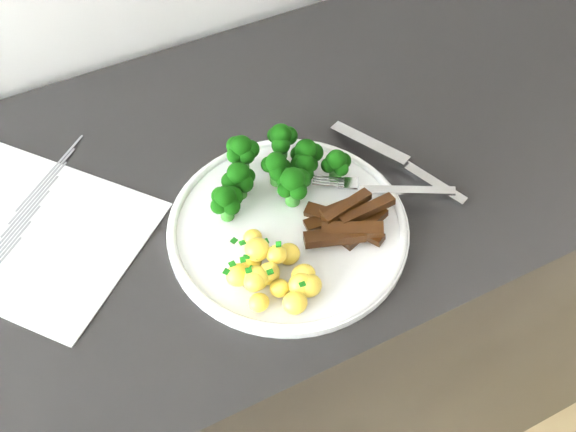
% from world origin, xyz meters
% --- Properties ---
extents(counter, '(2.30, 0.58, 0.86)m').
position_xyz_m(counter, '(0.01, 1.68, 0.43)').
color(counter, black).
rests_on(counter, ground).
extents(recipe_paper, '(0.36, 0.37, 0.00)m').
position_xyz_m(recipe_paper, '(-0.19, 1.74, 0.86)').
color(recipe_paper, white).
rests_on(recipe_paper, counter).
extents(plate, '(0.29, 0.29, 0.02)m').
position_xyz_m(plate, '(0.10, 1.58, 0.87)').
color(plate, white).
rests_on(plate, counter).
extents(broccoli, '(0.19, 0.12, 0.06)m').
position_xyz_m(broccoli, '(0.11, 1.65, 0.91)').
color(broccoli, '#26661D').
rests_on(broccoli, plate).
extents(potatoes, '(0.10, 0.13, 0.04)m').
position_xyz_m(potatoes, '(0.05, 1.52, 0.89)').
color(potatoes, '#FFDE46').
rests_on(potatoes, plate).
extents(beef_strips, '(0.13, 0.09, 0.03)m').
position_xyz_m(beef_strips, '(0.16, 1.55, 0.88)').
color(beef_strips, black).
rests_on(beef_strips, plate).
extents(fork, '(0.15, 0.11, 0.02)m').
position_xyz_m(fork, '(0.23, 1.58, 0.88)').
color(fork, silver).
rests_on(fork, plate).
extents(knife, '(0.10, 0.19, 0.02)m').
position_xyz_m(knife, '(0.28, 1.59, 0.87)').
color(knife, silver).
rests_on(knife, plate).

